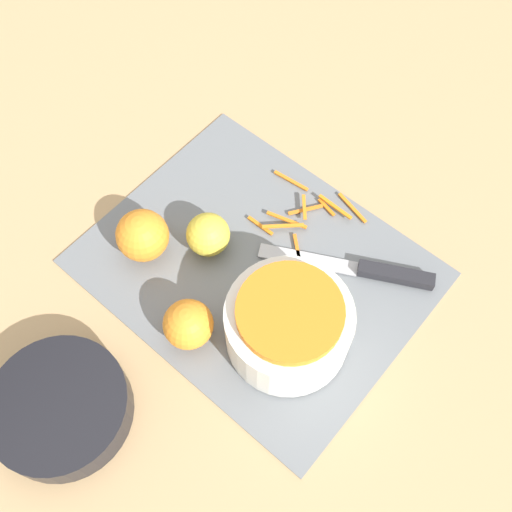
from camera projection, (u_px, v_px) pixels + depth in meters
The scene contains 9 objects.
ground_plane at pixel (256, 268), 0.85m from camera, with size 4.00×4.00×0.00m, color tan.
cutting_board at pixel (256, 267), 0.85m from camera, with size 0.45×0.36×0.01m.
bowl_speckled at pixel (288, 324), 0.76m from camera, with size 0.16×0.16×0.09m.
bowl_dark at pixel (61, 408), 0.73m from camera, with size 0.17×0.17×0.05m.
knife at pixel (376, 271), 0.84m from camera, with size 0.23×0.13×0.02m.
orange_left at pixel (142, 235), 0.83m from camera, with size 0.07×0.07×0.07m.
orange_right at pixel (189, 325), 0.77m from camera, with size 0.07×0.07×0.07m.
lemon at pixel (208, 235), 0.84m from camera, with size 0.06×0.06×0.06m.
peel_pile at pixel (305, 212), 0.89m from camera, with size 0.16×0.13×0.01m.
Camera 1 is at (-0.26, 0.30, 0.76)m, focal length 42.00 mm.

